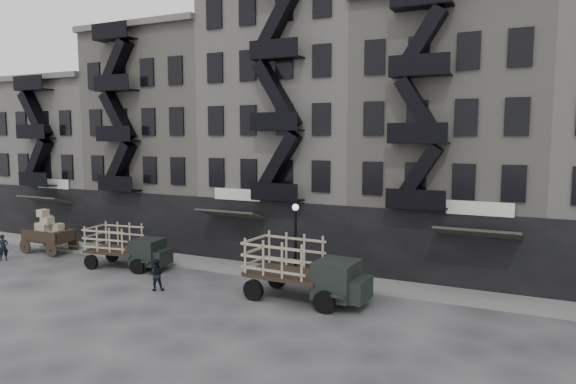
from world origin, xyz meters
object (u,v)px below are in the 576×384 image
at_px(stake_truck_west, 126,244).
at_px(pedestrian_west, 3,248).
at_px(wagon, 48,228).
at_px(pedestrian_mid, 156,275).
at_px(stake_truck_east, 303,266).

bearing_deg(stake_truck_west, pedestrian_west, -173.51).
bearing_deg(stake_truck_west, wagon, 166.96).
distance_m(wagon, pedestrian_west, 3.01).
bearing_deg(pedestrian_mid, wagon, -50.03).
bearing_deg(stake_truck_east, wagon, 177.70).
xyz_separation_m(wagon, pedestrian_west, (-0.66, -2.81, -0.86)).
relative_size(stake_truck_west, stake_truck_east, 0.87).
bearing_deg(wagon, pedestrian_mid, -16.44).
bearing_deg(stake_truck_east, stake_truck_west, 178.08).
bearing_deg(pedestrian_west, stake_truck_west, -46.81).
height_order(stake_truck_west, pedestrian_west, stake_truck_west).
distance_m(stake_truck_west, pedestrian_west, 8.58).
height_order(wagon, stake_truck_west, wagon).
bearing_deg(pedestrian_west, stake_truck_east, -57.67).
distance_m(wagon, stake_truck_west, 7.71).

